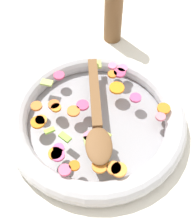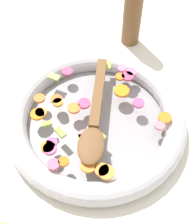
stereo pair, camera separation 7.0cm
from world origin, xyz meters
name	(u,v)px [view 1 (the left image)]	position (x,y,z in m)	size (l,w,h in m)	color
ground_plane	(96,124)	(0.00, 0.00, 0.00)	(4.00, 4.00, 0.00)	silver
skillet	(96,119)	(0.00, 0.00, 0.02)	(0.42, 0.42, 0.05)	gray
chopped_vegetables	(88,118)	(0.02, 0.02, 0.05)	(0.32, 0.33, 0.01)	orange
wooden_spoon	(97,119)	(0.00, 0.03, 0.06)	(0.09, 0.29, 0.01)	brown
pepper_mill	(114,7)	(-0.01, -0.31, 0.11)	(0.05, 0.05, 0.23)	brown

